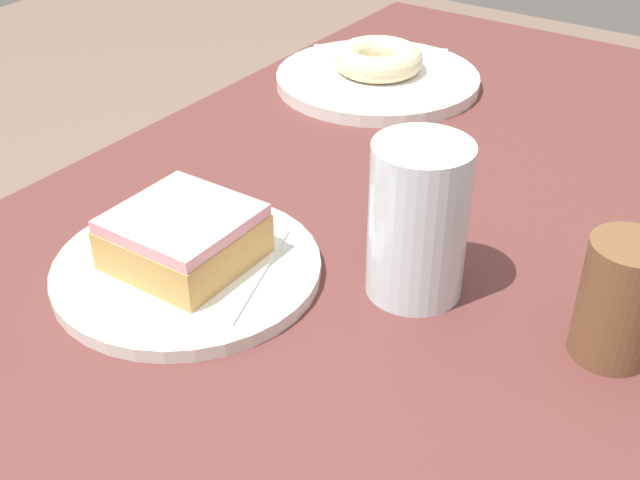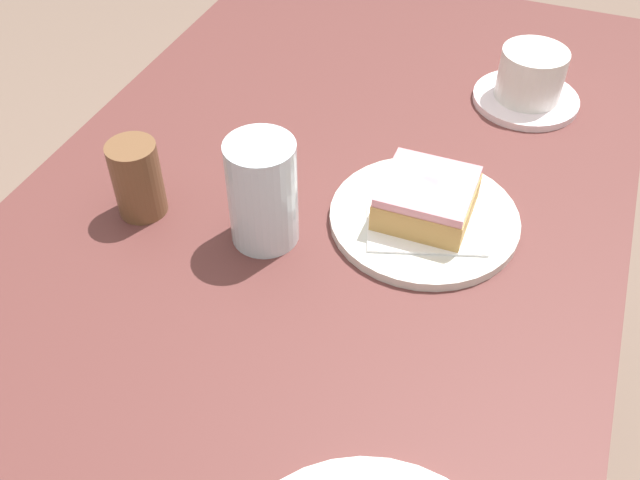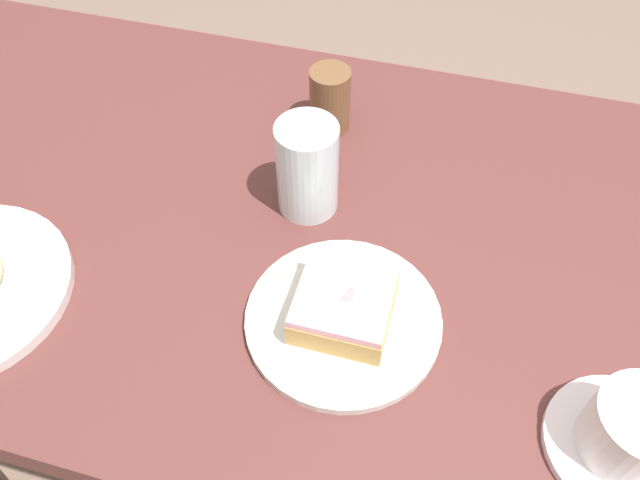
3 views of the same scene
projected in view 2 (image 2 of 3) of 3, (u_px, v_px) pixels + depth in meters
table at (303, 286)px, 0.85m from camera, size 1.30×0.68×0.75m
plate_glazed_square at (424, 218)px, 0.79m from camera, size 0.21×0.21×0.01m
napkin_glazed_square at (425, 213)px, 0.79m from camera, size 0.16×0.16×0.00m
donut_glazed_square at (427, 198)px, 0.77m from camera, size 0.10×0.10×0.04m
water_glass at (263, 193)px, 0.74m from camera, size 0.07×0.07×0.12m
coffee_cup at (530, 80)px, 0.94m from camera, size 0.14×0.14×0.08m
sugar_jar at (137, 179)px, 0.78m from camera, size 0.05×0.05×0.09m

